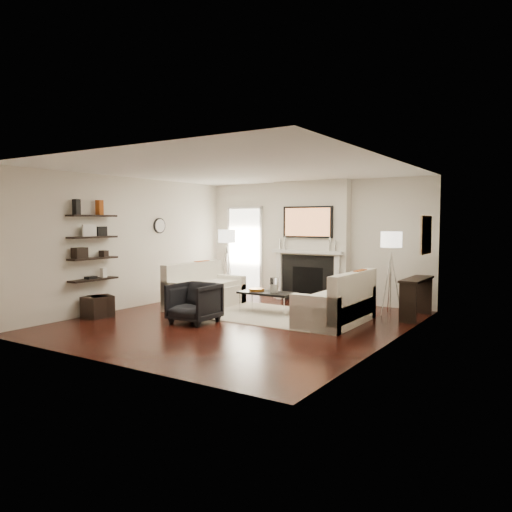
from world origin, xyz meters
The scene contains 71 objects.
room_envelope centered at (0.00, 0.00, 1.35)m, with size 6.00×6.00×6.00m.
chimney_breast centered at (0.00, 2.88, 1.35)m, with size 1.80×0.25×2.70m, color silver.
fireplace_surround centered at (0.00, 2.74, 0.52)m, with size 1.30×0.02×1.04m, color black.
firebox centered at (0.00, 2.73, 0.45)m, with size 0.75×0.02×0.65m, color black.
mantel_pilaster_l centered at (-0.72, 2.71, 0.55)m, with size 0.12×0.08×1.10m, color white.
mantel_pilaster_r centered at (0.72, 2.71, 0.55)m, with size 0.12×0.08×1.10m, color white.
mantel_shelf centered at (0.00, 2.69, 1.12)m, with size 1.70×0.18×0.07m, color white.
tv_body centered at (0.00, 2.71, 1.78)m, with size 1.20×0.06×0.70m, color black.
tv_screen centered at (0.00, 2.68, 1.78)m, with size 1.10×0.01×0.62m, color #BF723F.
candlestick_l_tall centered at (-0.55, 2.70, 1.30)m, with size 0.04×0.04×0.30m, color silver.
candlestick_l_short centered at (-0.68, 2.70, 1.27)m, with size 0.04×0.04×0.24m, color silver.
candlestick_r_tall centered at (0.55, 2.70, 1.30)m, with size 0.04×0.04×0.30m, color silver.
candlestick_r_short centered at (0.68, 2.70, 1.27)m, with size 0.04×0.04×0.24m, color silver.
hallway_panel centered at (-1.85, 2.98, 1.05)m, with size 0.90×0.02×2.10m, color white.
door_trim_l centered at (-2.33, 2.96, 1.05)m, with size 0.06×0.06×2.16m, color white.
door_trim_r centered at (-1.37, 2.96, 1.05)m, with size 0.06×0.06×2.16m, color white.
door_trim_top centered at (-1.85, 2.96, 2.13)m, with size 1.02×0.06×0.06m, color white.
rug centered at (0.17, 0.92, 0.01)m, with size 2.60×2.00×0.01m, color #BCAF9A.
loveseat_left_base centered at (-1.47, 0.93, 0.21)m, with size 0.85×1.80×0.42m, color silver.
loveseat_left_back centered at (-1.81, 0.93, 0.53)m, with size 0.18×1.80×0.80m, color silver.
loveseat_left_arm_n centered at (-1.47, 0.12, 0.30)m, with size 0.85×0.18×0.60m, color silver.
loveseat_left_arm_s centered at (-1.47, 1.74, 0.30)m, with size 0.85×0.18×0.60m, color silver.
loveseat_left_cushion centered at (-1.42, 0.93, 0.47)m, with size 0.63×1.44×0.10m, color silver.
pillow_left_orange centered at (-1.81, 1.23, 0.73)m, with size 0.10×0.42×0.42m, color #A64A14.
pillow_left_charcoal centered at (-1.81, 0.63, 0.72)m, with size 0.10×0.40×0.40m, color black.
loveseat_right_base centered at (1.50, 0.84, 0.21)m, with size 0.85×1.80×0.42m, color silver.
loveseat_right_back centered at (1.84, 0.84, 0.53)m, with size 0.18×1.80×0.80m, color silver.
loveseat_right_arm_n centered at (1.50, 0.03, 0.30)m, with size 0.85×0.18×0.60m, color silver.
loveseat_right_arm_s centered at (1.50, 1.65, 0.30)m, with size 0.85×0.18×0.60m, color silver.
loveseat_right_cushion centered at (1.45, 0.84, 0.47)m, with size 0.63×1.44×0.10m, color silver.
pillow_right_orange centered at (1.84, 1.14, 0.73)m, with size 0.10×0.42×0.42m, color #A64A14.
pillow_right_charcoal centered at (1.84, 0.54, 0.72)m, with size 0.10×0.40×0.40m, color black.
coffee_table centered at (-0.02, 1.04, 0.40)m, with size 1.10×0.55×0.04m, color black.
coffee_leg_nw centered at (-0.52, 0.82, 0.19)m, with size 0.02×0.02×0.38m, color silver.
coffee_leg_ne centered at (0.48, 0.82, 0.19)m, with size 0.02×0.02×0.38m, color silver.
coffee_leg_sw centered at (-0.52, 1.26, 0.19)m, with size 0.02×0.02×0.38m, color silver.
coffee_leg_se centered at (0.48, 1.26, 0.19)m, with size 0.02×0.02×0.38m, color silver.
hurricane_glass centered at (0.13, 1.04, 0.56)m, with size 0.17×0.17×0.30m, color white.
hurricane_candle centered at (0.13, 1.04, 0.49)m, with size 0.11×0.11×0.16m, color white.
copper_bowl centered at (-0.27, 1.04, 0.45)m, with size 0.30×0.30×0.05m, color #A7611B.
armchair centered at (-0.65, -0.42, 0.39)m, with size 0.75×0.71×0.78m, color black.
lamp_left_post centered at (-1.85, 2.21, 0.60)m, with size 0.02×0.02×1.20m, color silver.
lamp_left_shade centered at (-1.85, 2.21, 1.45)m, with size 0.40×0.40×0.30m, color white.
lamp_left_leg_a centered at (-1.74, 2.21, 0.60)m, with size 0.02×0.02×1.25m, color silver.
lamp_left_leg_b centered at (-1.91, 2.31, 0.60)m, with size 0.02×0.02×1.25m, color silver.
lamp_left_leg_c centered at (-1.91, 2.12, 0.60)m, with size 0.02×0.02×1.25m, color silver.
lamp_right_post centered at (2.05, 2.20, 0.60)m, with size 0.02×0.02×1.20m, color silver.
lamp_right_shade centered at (2.05, 2.20, 1.45)m, with size 0.40×0.40×0.30m, color white.
lamp_right_leg_a centered at (2.16, 2.20, 0.60)m, with size 0.02×0.02×1.25m, color silver.
lamp_right_leg_b centered at (2.00, 2.29, 0.60)m, with size 0.02×0.02×1.25m, color silver.
lamp_right_leg_c centered at (1.99, 2.10, 0.60)m, with size 0.02×0.02×1.25m, color silver.
console_top centered at (2.57, 2.09, 0.73)m, with size 0.35×1.20×0.04m, color black.
console_leg_n centered at (2.57, 1.54, 0.35)m, with size 0.30×0.04×0.71m, color black.
console_leg_s centered at (2.57, 2.64, 0.35)m, with size 0.30×0.04×0.71m, color black.
wall_art centered at (2.73, 2.05, 1.55)m, with size 0.03×0.70×0.70m, color tan.
shelf_bottom centered at (-2.62, -1.00, 0.70)m, with size 0.25×1.00×0.04m, color black.
shelf_lower centered at (-2.62, -1.00, 1.10)m, with size 0.25×1.00×0.04m, color black.
shelf_upper centered at (-2.62, -1.00, 1.50)m, with size 0.25×1.00×0.04m, color black.
shelf_top centered at (-2.62, -1.00, 1.90)m, with size 0.25×1.00×0.04m, color black.
decor_magfile_a centered at (-2.62, -1.34, 2.06)m, with size 0.12×0.10×0.28m, color black.
decor_magfile_b centered at (-2.62, -0.83, 2.06)m, with size 0.12×0.10×0.28m, color #A64A14.
decor_frame_a centered at (-2.62, -1.08, 1.63)m, with size 0.04×0.30×0.22m, color white.
decor_frame_b centered at (-2.62, -0.77, 1.61)m, with size 0.04×0.22×0.18m, color black.
decor_wine_rack centered at (-2.62, -1.30, 1.22)m, with size 0.18×0.25×0.20m, color black.
decor_box_small centered at (-2.62, -0.75, 1.18)m, with size 0.15×0.12×0.12m, color black.
decor_books centered at (-2.62, -1.06, 0.74)m, with size 0.14×0.20×0.05m, color black.
decor_box_tall centered at (-2.62, -0.77, 0.81)m, with size 0.10×0.10×0.18m, color white.
clock_rim centered at (-2.73, 0.90, 1.70)m, with size 0.34×0.34×0.04m, color black.
clock_face centered at (-2.71, 0.90, 1.70)m, with size 0.29×0.29×0.01m, color white.
ottoman_near centered at (-2.47, -0.96, 0.20)m, with size 0.40×0.40×0.40m, color black.
ottoman_far centered at (-2.47, -1.09, 0.20)m, with size 0.40×0.40×0.40m, color black.
Camera 1 is at (5.02, -7.20, 1.80)m, focal length 35.00 mm.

